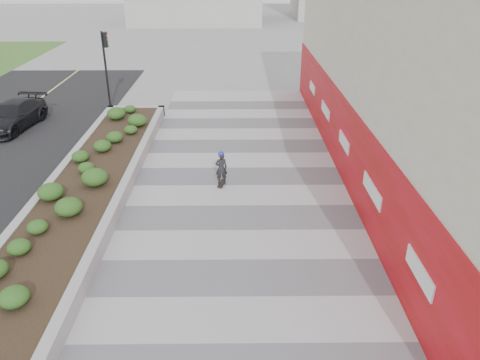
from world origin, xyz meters
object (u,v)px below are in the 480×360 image
object	(u,v)px
planter	(90,181)
skateboarder	(221,168)
car_dark	(13,115)
traffic_signal_near	(106,58)

from	to	relation	value
planter	skateboarder	world-z (taller)	skateboarder
skateboarder	car_dark	xyz separation A→B (m)	(-10.56, 6.56, -0.05)
traffic_signal_near	car_dark	xyz separation A→B (m)	(-4.03, -3.49, -2.11)
planter	car_dark	bearing A→B (deg)	129.40
traffic_signal_near	skateboarder	size ratio (longest dim) A/B	3.04
skateboarder	car_dark	world-z (taller)	skateboarder
planter	skateboarder	xyz separation A→B (m)	(4.81, 0.44, 0.28)
traffic_signal_near	skateboarder	xyz separation A→B (m)	(6.53, -10.06, -2.06)
planter	traffic_signal_near	size ratio (longest dim) A/B	4.29
car_dark	skateboarder	bearing A→B (deg)	-24.23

